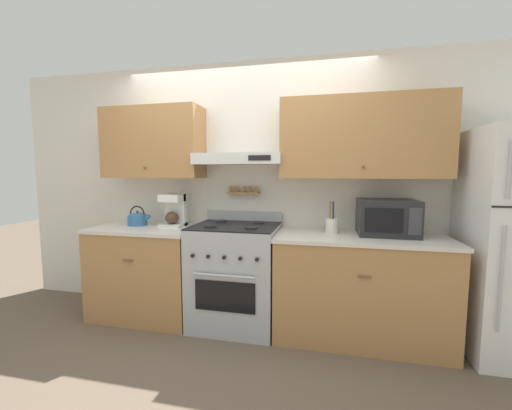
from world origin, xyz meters
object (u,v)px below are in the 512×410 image
at_px(tea_kettle, 138,218).
at_px(microwave, 387,217).
at_px(stove_range, 236,275).
at_px(coffee_maker, 174,210).
at_px(utensil_crock, 332,225).

height_order(tea_kettle, microwave, microwave).
xyz_separation_m(stove_range, microwave, (1.34, 0.09, 0.58)).
bearing_deg(stove_range, coffee_maker, 171.21).
relative_size(microwave, utensil_crock, 1.70).
bearing_deg(tea_kettle, stove_range, -4.09).
bearing_deg(utensil_crock, tea_kettle, -180.00).
xyz_separation_m(tea_kettle, coffee_maker, (0.40, 0.03, 0.09)).
xyz_separation_m(stove_range, coffee_maker, (-0.67, 0.10, 0.58)).
bearing_deg(utensil_crock, stove_range, -175.03).
bearing_deg(utensil_crock, microwave, 2.22).
relative_size(tea_kettle, coffee_maker, 0.77).
height_order(coffee_maker, utensil_crock, coffee_maker).
bearing_deg(microwave, tea_kettle, -179.58).
xyz_separation_m(coffee_maker, utensil_crock, (1.55, -0.03, -0.09)).
relative_size(tea_kettle, microwave, 0.51).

